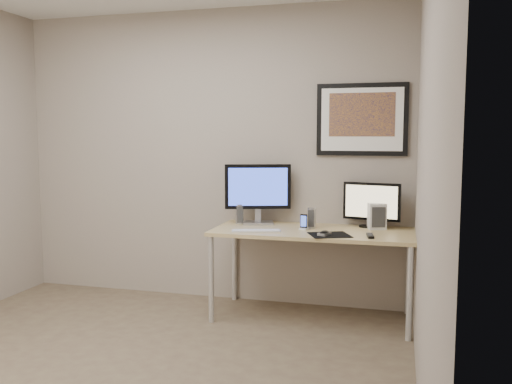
# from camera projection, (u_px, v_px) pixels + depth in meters

# --- Properties ---
(floor) EXTENTS (3.60, 3.60, 0.00)m
(floor) POSITION_uv_depth(u_px,v_px,m) (120.00, 373.00, 3.40)
(floor) COLOR brown
(floor) RESTS_ON ground
(room) EXTENTS (3.60, 3.60, 3.60)m
(room) POSITION_uv_depth(u_px,v_px,m) (147.00, 112.00, 3.66)
(room) COLOR white
(room) RESTS_ON ground
(desk) EXTENTS (1.60, 0.70, 0.73)m
(desk) POSITION_uv_depth(u_px,v_px,m) (313.00, 238.00, 4.37)
(desk) COLOR #A1864E
(desk) RESTS_ON floor
(framed_art) EXTENTS (0.75, 0.04, 0.60)m
(framed_art) POSITION_uv_depth(u_px,v_px,m) (362.00, 119.00, 4.50)
(framed_art) COLOR black
(framed_art) RESTS_ON room
(monitor_large) EXTENTS (0.55, 0.25, 0.51)m
(monitor_large) POSITION_uv_depth(u_px,v_px,m) (258.00, 191.00, 4.63)
(monitor_large) COLOR #A7A7AC
(monitor_large) RESTS_ON desk
(monitor_tv) EXTENTS (0.47, 0.15, 0.37)m
(monitor_tv) POSITION_uv_depth(u_px,v_px,m) (372.00, 204.00, 4.45)
(monitor_tv) COLOR black
(monitor_tv) RESTS_ON desk
(speaker_left) EXTENTS (0.09, 0.09, 0.17)m
(speaker_left) POSITION_uv_depth(u_px,v_px,m) (240.00, 214.00, 4.65)
(speaker_left) COLOR #A7A7AC
(speaker_left) RESTS_ON desk
(speaker_right) EXTENTS (0.07, 0.07, 0.17)m
(speaker_right) POSITION_uv_depth(u_px,v_px,m) (312.00, 218.00, 4.45)
(speaker_right) COLOR #A7A7AC
(speaker_right) RESTS_ON desk
(phone_dock) EXTENTS (0.07, 0.07, 0.13)m
(phone_dock) POSITION_uv_depth(u_px,v_px,m) (304.00, 222.00, 4.37)
(phone_dock) COLOR black
(phone_dock) RESTS_ON desk
(keyboard) EXTENTS (0.40, 0.21, 0.01)m
(keyboard) POSITION_uv_depth(u_px,v_px,m) (256.00, 231.00, 4.29)
(keyboard) COLOR silver
(keyboard) RESTS_ON desk
(mousepad) EXTENTS (0.37, 0.36, 0.00)m
(mousepad) POSITION_uv_depth(u_px,v_px,m) (330.00, 235.00, 4.14)
(mousepad) COLOR black
(mousepad) RESTS_ON desk
(mouse) EXTENTS (0.10, 0.12, 0.04)m
(mouse) POSITION_uv_depth(u_px,v_px,m) (324.00, 233.00, 4.11)
(mouse) COLOR black
(mouse) RESTS_ON mousepad
(remote) EXTENTS (0.07, 0.17, 0.02)m
(remote) POSITION_uv_depth(u_px,v_px,m) (370.00, 235.00, 4.06)
(remote) COLOR black
(remote) RESTS_ON desk
(fan_unit) EXTENTS (0.16, 0.14, 0.21)m
(fan_unit) POSITION_uv_depth(u_px,v_px,m) (377.00, 216.00, 4.39)
(fan_unit) COLOR silver
(fan_unit) RESTS_ON desk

